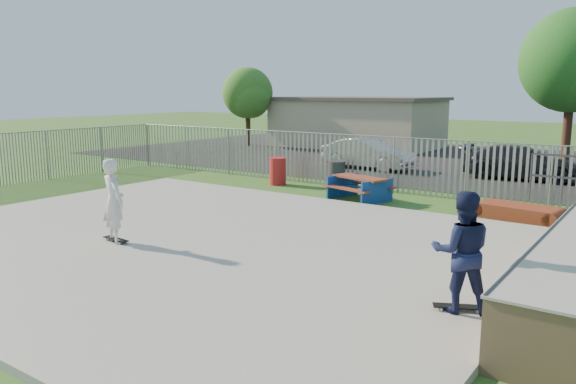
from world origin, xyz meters
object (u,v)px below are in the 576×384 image
Objects in this scene: trash_bin_grey at (337,175)px; tree_mid at (573,61)px; car_dark at (521,162)px; trash_bin_red at (278,171)px; picnic_table at (359,188)px; tree_left at (248,93)px; funbox at (518,212)px; car_silver at (368,154)px; skater_white at (114,201)px; skater_navy at (462,252)px.

trash_bin_grey is 13.56m from tree_mid.
trash_bin_grey is 0.22× the size of car_dark.
picnic_table is at bearing -13.35° from trash_bin_red.
tree_left is (-10.79, 11.43, 2.91)m from trash_bin_red.
funbox is 2.06× the size of trash_bin_red.
car_silver is (0.86, 5.96, 0.20)m from trash_bin_red.
car_silver is 0.84× the size of tree_left.
tree_mid reaches higher than trash_bin_grey.
skater_white is at bearing -58.10° from tree_left.
car_silver is 6.63m from car_dark.
skater_navy is at bearing -144.91° from car_silver.
tree_mid is 21.16m from skater_navy.
car_silver is 2.21× the size of skater_navy.
skater_navy is 1.00× the size of skater_white.
trash_bin_grey is 0.24× the size of car_silver.
tree_left is (-13.17, 10.97, 2.92)m from trash_bin_grey.
tree_left is at bearing 140.21° from trash_bin_grey.
funbox is at bearing -86.07° from tree_mid.
tree_left is 29.23m from skater_navy.
trash_bin_red is 13.46m from skater_navy.
trash_bin_red is 2.43m from trash_bin_grey.
car_silver is 10.36m from tree_mid.
car_dark is (3.34, 7.79, 0.30)m from picnic_table.
tree_left is at bearing 156.27° from funbox.
car_dark is 0.64× the size of tree_mid.
trash_bin_grey is at bearing 155.60° from picnic_table.
trash_bin_red is at bearing -177.77° from picnic_table.
tree_left is (-19.93, 12.30, 3.23)m from funbox.
car_silver is at bearing -141.55° from tree_mid.
trash_bin_red is 0.22× the size of car_dark.
trash_bin_grey is at bearing -117.32° from tree_mid.
tree_mid is at bearing 62.68° from trash_bin_grey.
car_dark is at bearing -79.44° from car_silver.
skater_navy is (1.83, -20.73, -3.84)m from tree_mid.
car_silver is 15.42m from skater_white.
skater_white reaches higher than car_silver.
car_silver reaches higher than trash_bin_grey.
trash_bin_grey is (-1.71, 1.43, 0.12)m from picnic_table.
skater_navy reaches higher than picnic_table.
tree_left is 24.64m from skater_white.
skater_white is at bearing -76.97° from trash_bin_red.
trash_bin_red is 0.21× the size of tree_left.
car_dark is 2.43× the size of skater_navy.
tree_mid is 3.77× the size of skater_white.
car_dark is at bearing -99.43° from tree_mid.
tree_mid reaches higher than tree_left.
trash_bin_red is 15.11m from tree_mid.
skater_white is (12.96, -20.82, -2.31)m from tree_left.
picnic_table is at bearing -151.81° from car_silver.
funbox is 7.89m from car_dark.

